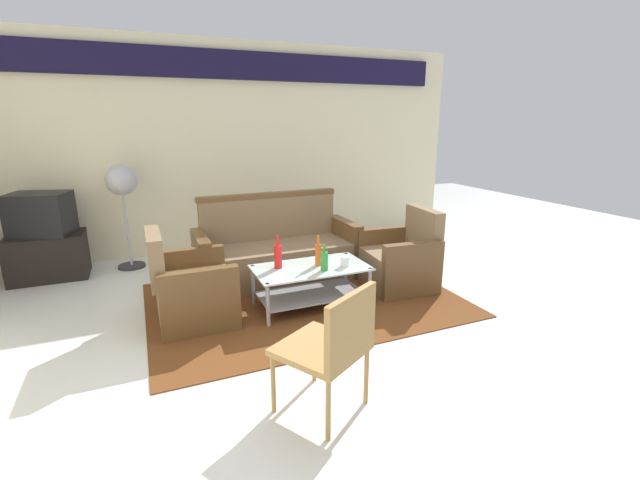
# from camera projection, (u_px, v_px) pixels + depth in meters

# --- Properties ---
(ground_plane) EXTENTS (14.00, 14.00, 0.00)m
(ground_plane) POSITION_uv_depth(u_px,v_px,m) (336.00, 335.00, 3.68)
(ground_plane) COLOR white
(wall_back) EXTENTS (6.52, 0.19, 2.80)m
(wall_back) POSITION_uv_depth(u_px,v_px,m) (245.00, 142.00, 5.98)
(wall_back) COLOR beige
(wall_back) RESTS_ON ground
(rug) EXTENTS (3.03, 2.15, 0.01)m
(rug) POSITION_uv_depth(u_px,v_px,m) (304.00, 299.00, 4.39)
(rug) COLOR brown
(rug) RESTS_ON ground
(couch) EXTENTS (1.81, 0.76, 0.96)m
(couch) POSITION_uv_depth(u_px,v_px,m) (277.00, 253.00, 4.88)
(couch) COLOR #7F6647
(couch) RESTS_ON rug
(armchair_left) EXTENTS (0.70, 0.76, 0.85)m
(armchair_left) POSITION_uv_depth(u_px,v_px,m) (191.00, 291.00, 3.88)
(armchair_left) COLOR #7F6647
(armchair_left) RESTS_ON rug
(armchair_right) EXTENTS (0.75, 0.81, 0.85)m
(armchair_right) POSITION_uv_depth(u_px,v_px,m) (400.00, 261.00, 4.68)
(armchair_right) COLOR #7F6647
(armchair_right) RESTS_ON rug
(coffee_table) EXTENTS (1.10, 0.60, 0.40)m
(coffee_table) POSITION_uv_depth(u_px,v_px,m) (311.00, 280.00, 4.17)
(coffee_table) COLOR silver
(coffee_table) RESTS_ON rug
(bottle_orange) EXTENTS (0.06, 0.06, 0.30)m
(bottle_orange) POSITION_uv_depth(u_px,v_px,m) (318.00, 254.00, 4.15)
(bottle_orange) COLOR #D85919
(bottle_orange) RESTS_ON coffee_table
(bottle_red) EXTENTS (0.07, 0.07, 0.32)m
(bottle_red) POSITION_uv_depth(u_px,v_px,m) (278.00, 256.00, 4.08)
(bottle_red) COLOR red
(bottle_red) RESTS_ON coffee_table
(bottle_green) EXTENTS (0.07, 0.07, 0.26)m
(bottle_green) POSITION_uv_depth(u_px,v_px,m) (324.00, 260.00, 4.02)
(bottle_green) COLOR #2D8C38
(bottle_green) RESTS_ON coffee_table
(cup) EXTENTS (0.08, 0.08, 0.10)m
(cup) POSITION_uv_depth(u_px,v_px,m) (345.00, 262.00, 4.14)
(cup) COLOR silver
(cup) RESTS_ON coffee_table
(tv_stand) EXTENTS (0.80, 0.50, 0.52)m
(tv_stand) POSITION_uv_depth(u_px,v_px,m) (48.00, 257.00, 4.94)
(tv_stand) COLOR black
(tv_stand) RESTS_ON ground
(television) EXTENTS (0.70, 0.58, 0.48)m
(television) POSITION_uv_depth(u_px,v_px,m) (41.00, 214.00, 4.80)
(television) COLOR black
(television) RESTS_ON tv_stand
(pedestal_fan) EXTENTS (0.36, 0.36, 1.27)m
(pedestal_fan) POSITION_uv_depth(u_px,v_px,m) (122.00, 187.00, 5.10)
(pedestal_fan) COLOR #2D2D33
(pedestal_fan) RESTS_ON ground
(wicker_chair) EXTENTS (0.66, 0.66, 0.84)m
(wicker_chair) POSITION_uv_depth(u_px,v_px,m) (333.00, 342.00, 2.57)
(wicker_chair) COLOR #AD844C
(wicker_chair) RESTS_ON ground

